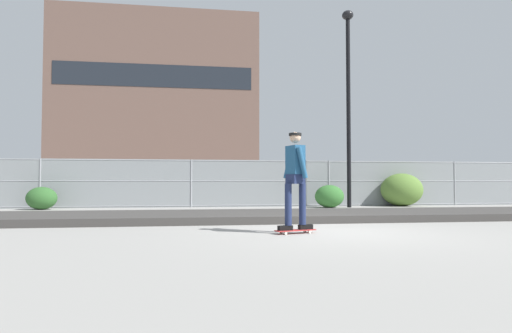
# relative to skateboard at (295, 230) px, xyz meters

# --- Properties ---
(ground_plane) EXTENTS (120.00, 120.00, 0.00)m
(ground_plane) POSITION_rel_skateboard_xyz_m (0.74, 0.20, -0.06)
(ground_plane) COLOR gray
(gravel_berm) EXTENTS (16.52, 2.91, 0.18)m
(gravel_berm) POSITION_rel_skateboard_xyz_m (0.74, 3.16, 0.03)
(gravel_berm) COLOR #3D3A38
(gravel_berm) RESTS_ON ground_plane
(skateboard) EXTENTS (0.82, 0.43, 0.07)m
(skateboard) POSITION_rel_skateboard_xyz_m (0.00, 0.00, 0.00)
(skateboard) COLOR #B22D2D
(skateboard) RESTS_ON ground_plane
(skater) EXTENTS (0.72, 0.62, 1.84)m
(skater) POSITION_rel_skateboard_xyz_m (0.00, -0.00, 1.07)
(skater) COLOR black
(skater) RESTS_ON skateboard
(chain_fence) EXTENTS (27.72, 0.06, 1.85)m
(chain_fence) POSITION_rel_skateboard_xyz_m (0.74, 8.87, 0.87)
(chain_fence) COLOR gray
(chain_fence) RESTS_ON ground_plane
(street_lamp) EXTENTS (0.44, 0.44, 7.68)m
(street_lamp) POSITION_rel_skateboard_xyz_m (4.01, 7.91, 4.65)
(street_lamp) COLOR black
(street_lamp) RESTS_ON ground_plane
(parked_car_near) EXTENTS (4.49, 2.13, 1.66)m
(parked_car_near) POSITION_rel_skateboard_xyz_m (-4.38, 11.75, 0.78)
(parked_car_near) COLOR black
(parked_car_near) RESTS_ON ground_plane
(parked_car_mid) EXTENTS (4.41, 1.96, 1.66)m
(parked_car_mid) POSITION_rel_skateboard_xyz_m (1.77, 11.96, 0.78)
(parked_car_mid) COLOR #566B4C
(parked_car_mid) RESTS_ON ground_plane
(parked_car_far) EXTENTS (4.55, 2.26, 1.66)m
(parked_car_far) POSITION_rel_skateboard_xyz_m (8.69, 12.10, 0.78)
(parked_car_far) COLOR silver
(parked_car_far) RESTS_ON ground_plane
(library_building) EXTENTS (23.04, 12.33, 20.31)m
(library_building) POSITION_rel_skateboard_xyz_m (-6.31, 45.31, 10.10)
(library_building) COLOR brown
(library_building) RESTS_ON ground_plane
(shrub_left) EXTENTS (1.04, 0.85, 0.80)m
(shrub_left) POSITION_rel_skateboard_xyz_m (-7.24, 8.12, 0.34)
(shrub_left) COLOR #2D5B28
(shrub_left) RESTS_ON ground_plane
(shrub_center) EXTENTS (1.12, 0.91, 0.86)m
(shrub_center) POSITION_rel_skateboard_xyz_m (3.20, 7.84, 0.37)
(shrub_center) COLOR #336B2D
(shrub_center) RESTS_ON ground_plane
(shrub_right) EXTENTS (1.72, 1.41, 1.33)m
(shrub_right) POSITION_rel_skateboard_xyz_m (6.44, 8.47, 0.61)
(shrub_right) COLOR #567A33
(shrub_right) RESTS_ON ground_plane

